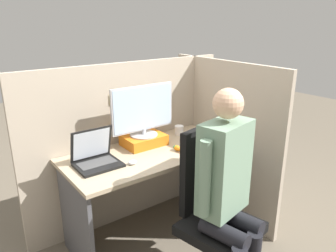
# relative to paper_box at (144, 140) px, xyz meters

# --- Properties ---
(ground_plane) EXTENTS (12.00, 12.00, 0.00)m
(ground_plane) POSITION_rel_paper_box_xyz_m (-0.02, -0.49, -0.79)
(ground_plane) COLOR #665B4C
(cubicle_panel_back) EXTENTS (1.91, 0.05, 1.42)m
(cubicle_panel_back) POSITION_rel_paper_box_xyz_m (-0.02, 0.20, -0.08)
(cubicle_panel_back) COLOR tan
(cubicle_panel_back) RESTS_ON ground
(cubicle_panel_right) EXTENTS (0.04, 1.29, 1.42)m
(cubicle_panel_right) POSITION_rel_paper_box_xyz_m (0.71, -0.22, -0.08)
(cubicle_panel_right) COLOR tan
(cubicle_panel_right) RESTS_ON ground
(desk) EXTENTS (1.41, 0.66, 0.75)m
(desk) POSITION_rel_paper_box_xyz_m (-0.02, -0.16, -0.23)
(desk) COLOR tan
(desk) RESTS_ON ground
(paper_box) EXTENTS (0.34, 0.25, 0.09)m
(paper_box) POSITION_rel_paper_box_xyz_m (0.00, 0.00, 0.00)
(paper_box) COLOR orange
(paper_box) RESTS_ON desk
(monitor) EXTENTS (0.57, 0.23, 0.42)m
(monitor) POSITION_rel_paper_box_xyz_m (0.00, 0.00, 0.25)
(monitor) COLOR #B2B2B7
(monitor) RESTS_ON paper_box
(laptop) EXTENTS (0.31, 0.26, 0.27)m
(laptop) POSITION_rel_paper_box_xyz_m (-0.49, -0.12, 0.01)
(laptop) COLOR black
(laptop) RESTS_ON desk
(mouse) EXTENTS (0.07, 0.05, 0.03)m
(mouse) POSITION_rel_paper_box_xyz_m (-0.27, -0.27, -0.03)
(mouse) COLOR silver
(mouse) RESTS_ON desk
(stapler) EXTENTS (0.04, 0.13, 0.05)m
(stapler) POSITION_rel_paper_box_xyz_m (0.59, -0.16, -0.02)
(stapler) COLOR black
(stapler) RESTS_ON desk
(carrot_toy) EXTENTS (0.05, 0.12, 0.05)m
(carrot_toy) POSITION_rel_paper_box_xyz_m (0.14, -0.30, -0.02)
(carrot_toy) COLOR orange
(carrot_toy) RESTS_ON desk
(office_chair) EXTENTS (0.55, 0.59, 1.07)m
(office_chair) POSITION_rel_paper_box_xyz_m (0.05, -0.78, -0.25)
(office_chair) COLOR black
(office_chair) RESTS_ON ground
(person) EXTENTS (0.47, 0.46, 1.38)m
(person) POSITION_rel_paper_box_xyz_m (0.01, -0.94, -0.00)
(person) COLOR black
(person) RESTS_ON ground
(coffee_mug) EXTENTS (0.08, 0.08, 0.08)m
(coffee_mug) POSITION_rel_paper_box_xyz_m (0.40, 0.03, -0.00)
(coffee_mug) COLOR white
(coffee_mug) RESTS_ON desk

